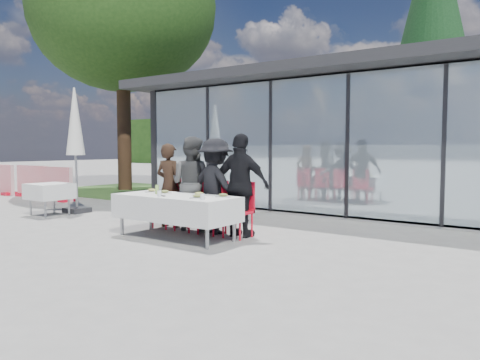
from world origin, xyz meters
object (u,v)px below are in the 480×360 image
plate_b (165,192)px  conifer_tree (433,28)px  dining_table (176,207)px  plate_extra (197,197)px  spare_table_left (49,191)px  plate_c (199,194)px  diner_chair_a (169,200)px  diner_chair_c (215,204)px  diner_d (241,185)px  deciduous_tree (122,11)px  folded_eyeglasses (162,196)px  diner_chair_d (241,207)px  plate_d (223,196)px  diner_c (215,186)px  market_umbrella (75,130)px  diner_a (169,185)px  diner_b (192,184)px  diner_chair_b (191,202)px  juice_bottle (157,189)px  plate_a (152,191)px

plate_b → conifer_tree: 13.64m
dining_table → plate_extra: (0.62, -0.14, 0.24)m
dining_table → spare_table_left: bearing=176.0°
plate_c → spare_table_left: 4.71m
diner_chair_a → diner_chair_c: size_ratio=1.00×
plate_b → plate_c: same height
diner_d → deciduous_tree: (-8.77, 4.85, 5.57)m
folded_eyeglasses → spare_table_left: bearing=172.5°
diner_chair_d → plate_d: bearing=-87.9°
dining_table → diner_chair_a: bearing=140.2°
diner_chair_d → conifer_tree: 13.06m
dining_table → plate_extra: plate_extra is taller
deciduous_tree → spare_table_left: bearing=-55.8°
plate_b → spare_table_left: size_ratio=0.31×
dining_table → plate_c: size_ratio=8.42×
diner_c → diner_chair_d: bearing=-173.5°
diner_d → conifer_tree: (0.23, 11.85, 5.07)m
diner_d → plate_extra: diner_d is taller
market_umbrella → plate_c: bearing=-9.6°
plate_d → spare_table_left: 5.18m
diner_a → diner_b: 0.59m
diner_a → diner_chair_a: size_ratio=1.70×
diner_chair_b → juice_bottle: (-0.11, -0.78, 0.29)m
spare_table_left → plate_d: bearing=-0.9°
diner_chair_c → conifer_tree: 13.08m
folded_eyeglasses → market_umbrella: (-4.10, 1.19, 1.23)m
diner_chair_a → spare_table_left: (-3.41, -0.45, 0.02)m
juice_bottle → diner_chair_b: bearing=81.7°
diner_a → plate_b: (0.54, -0.67, -0.05)m
diner_chair_c → juice_bottle: 1.08m
spare_table_left → deciduous_tree: size_ratio=0.09×
diner_chair_d → conifer_tree: conifer_tree is taller
juice_bottle → deciduous_tree: size_ratio=0.02×
diner_b → market_umbrella: bearing=-10.3°
plate_extra → deciduous_tree: 11.78m
spare_table_left → plate_extra: bearing=-5.2°
dining_table → juice_bottle: size_ratio=13.91×
diner_chair_c → deciduous_tree: size_ratio=0.10×
diner_chair_c → diner_chair_d: bearing=0.0°
diner_b → conifer_tree: bearing=-104.4°
plate_c → market_umbrella: (-4.57, 0.77, 1.22)m
diner_chair_c → diner_d: 0.69m
plate_c → market_umbrella: bearing=170.4°
diner_c → plate_a: 1.19m
diner_a → diner_chair_a: diner_a is taller
plate_extra → conifer_tree: bearing=88.0°
diner_chair_b → juice_bottle: 0.84m
diner_chair_a → plate_d: (1.77, -0.52, 0.24)m
deciduous_tree → market_umbrella: bearing=-51.3°
diner_b → diner_c: (0.58, 0.00, -0.02)m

